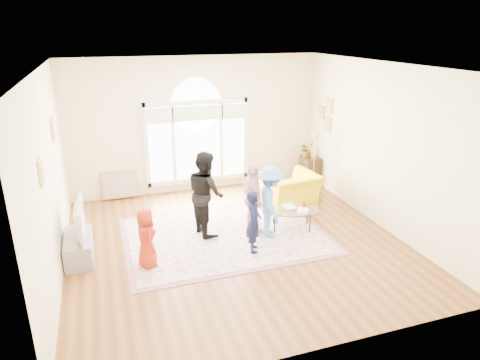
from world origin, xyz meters
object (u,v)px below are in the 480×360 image
object	(u,v)px
tv_console	(79,248)
armchair	(290,190)
area_rug	(225,235)
television	(75,221)
coffee_table	(292,210)

from	to	relation	value
tv_console	armchair	world-z (taller)	armchair
area_rug	television	xyz separation A→B (m)	(-2.63, -0.02, 0.71)
area_rug	coffee_table	bearing A→B (deg)	-4.42
tv_console	television	size ratio (longest dim) A/B	0.96
tv_console	television	xyz separation A→B (m)	(0.01, -0.00, 0.51)
coffee_table	area_rug	bearing A→B (deg)	-164.71
tv_console	armchair	xyz separation A→B (m)	(4.47, 1.04, 0.15)
area_rug	tv_console	distance (m)	2.65
area_rug	television	size ratio (longest dim) A/B	3.45
area_rug	armchair	world-z (taller)	armchair
tv_console	area_rug	bearing A→B (deg)	0.45
tv_console	armchair	size ratio (longest dim) A/B	0.89
television	armchair	bearing A→B (deg)	13.09
area_rug	tv_console	xyz separation A→B (m)	(-2.64, -0.02, 0.20)
coffee_table	armchair	world-z (taller)	armchair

